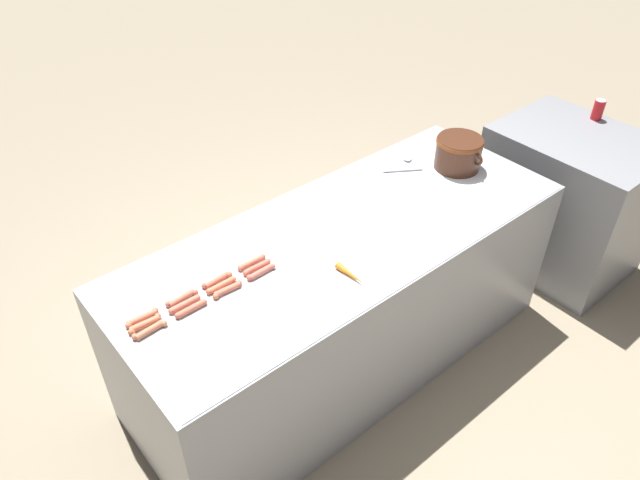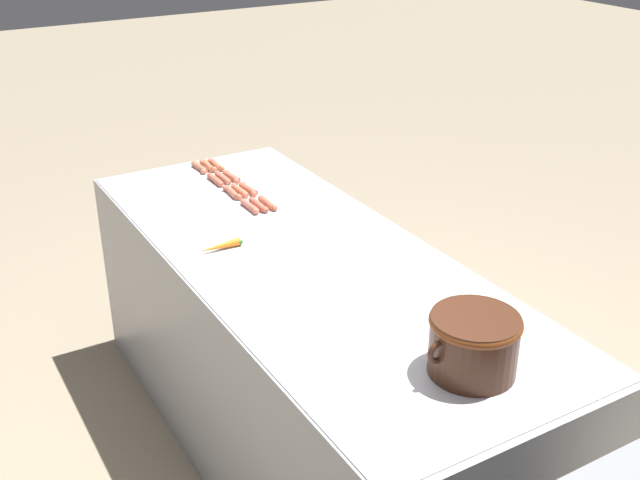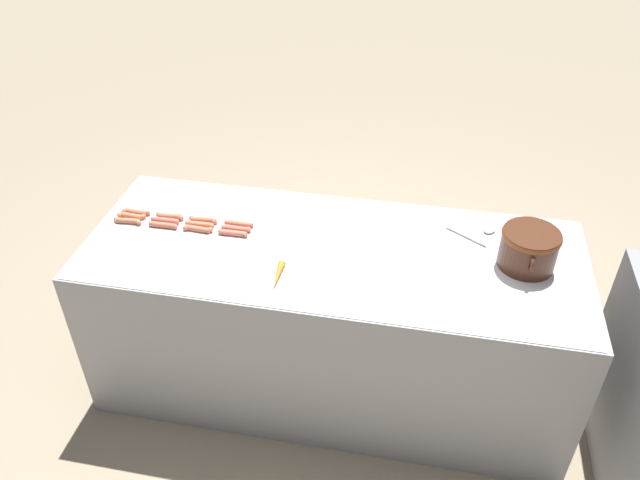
{
  "view_description": "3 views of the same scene",
  "coord_description": "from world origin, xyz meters",
  "views": [
    {
      "loc": [
        1.65,
        -1.54,
        2.63
      ],
      "look_at": [
        -0.02,
        -0.14,
        0.89
      ],
      "focal_mm": 33.62,
      "sensor_mm": 36.0,
      "label": 1
    },
    {
      "loc": [
        1.24,
        2.21,
        2.17
      ],
      "look_at": [
        -0.02,
        0.08,
        0.98
      ],
      "focal_mm": 43.9,
      "sensor_mm": 36.0,
      "label": 2
    },
    {
      "loc": [
        2.25,
        0.38,
        2.63
      ],
      "look_at": [
        0.03,
        -0.05,
        0.95
      ],
      "focal_mm": 34.92,
      "sensor_mm": 36.0,
      "label": 3
    }
  ],
  "objects": [
    {
      "name": "hot_dog_9",
      "position": [
        -0.01,
        -0.83,
        0.9
      ],
      "size": [
        0.03,
        0.15,
        0.03
      ],
      "color": "#CC664D",
      "rests_on": "griddle_counter"
    },
    {
      "name": "hot_dog_5",
      "position": [
        -0.05,
        -0.84,
        0.9
      ],
      "size": [
        0.03,
        0.15,
        0.03
      ],
      "color": "#CB6B53",
      "rests_on": "griddle_counter"
    },
    {
      "name": "hot_dog_0",
      "position": [
        -0.09,
        -1.01,
        0.9
      ],
      "size": [
        0.03,
        0.15,
        0.03
      ],
      "color": "#D06D4E",
      "rests_on": "griddle_counter"
    },
    {
      "name": "hot_dog_11",
      "position": [
        -0.01,
        -0.48,
        0.9
      ],
      "size": [
        0.03,
        0.15,
        0.03
      ],
      "color": "#D06A55",
      "rests_on": "griddle_counter"
    },
    {
      "name": "ground_plane",
      "position": [
        0.0,
        0.0,
        0.0
      ],
      "size": [
        20.0,
        20.0,
        0.0
      ],
      "primitive_type": "plane",
      "color": "gray"
    },
    {
      "name": "hot_dog_2",
      "position": [
        -0.09,
        -0.66,
        0.9
      ],
      "size": [
        0.04,
        0.15,
        0.03
      ],
      "color": "#CB664E",
      "rests_on": "griddle_counter"
    },
    {
      "name": "hot_dog_7",
      "position": [
        -0.05,
        -0.48,
        0.9
      ],
      "size": [
        0.03,
        0.15,
        0.03
      ],
      "color": "#CB644E",
      "rests_on": "griddle_counter"
    },
    {
      "name": "serving_spoon",
      "position": [
        -0.25,
        0.68,
        0.89
      ],
      "size": [
        0.18,
        0.25,
        0.02
      ],
      "color": "#B7B7BC",
      "rests_on": "griddle_counter"
    },
    {
      "name": "hot_dog_1",
      "position": [
        -0.09,
        -0.83,
        0.9
      ],
      "size": [
        0.04,
        0.15,
        0.03
      ],
      "color": "#CA6A52",
      "rests_on": "griddle_counter"
    },
    {
      "name": "bean_pot",
      "position": [
        -0.05,
        0.86,
        0.99
      ],
      "size": [
        0.32,
        0.26,
        0.18
      ],
      "color": "#472616",
      "rests_on": "griddle_counter"
    },
    {
      "name": "hot_dog_6",
      "position": [
        -0.05,
        -0.66,
        0.9
      ],
      "size": [
        0.03,
        0.15,
        0.03
      ],
      "color": "#D76F4D",
      "rests_on": "griddle_counter"
    },
    {
      "name": "hot_dog_10",
      "position": [
        -0.01,
        -0.66,
        0.9
      ],
      "size": [
        0.03,
        0.15,
        0.03
      ],
      "color": "#D36C50",
      "rests_on": "griddle_counter"
    },
    {
      "name": "hot_dog_4",
      "position": [
        -0.05,
        -1.02,
        0.9
      ],
      "size": [
        0.04,
        0.15,
        0.03
      ],
      "color": "#D0714E",
      "rests_on": "griddle_counter"
    },
    {
      "name": "carrot",
      "position": [
        0.25,
        -0.2,
        0.9
      ],
      "size": [
        0.18,
        0.04,
        0.03
      ],
      "color": "orange",
      "rests_on": "griddle_counter"
    },
    {
      "name": "griddle_counter",
      "position": [
        0.0,
        0.0,
        0.44
      ],
      "size": [
        0.9,
        2.32,
        0.89
      ],
      "color": "#9EA0A5",
      "rests_on": "ground_plane"
    },
    {
      "name": "hot_dog_3",
      "position": [
        -0.09,
        -0.48,
        0.9
      ],
      "size": [
        0.03,
        0.15,
        0.03
      ],
      "color": "#D46C51",
      "rests_on": "griddle_counter"
    },
    {
      "name": "hot_dog_8",
      "position": [
        -0.01,
        -1.02,
        0.9
      ],
      "size": [
        0.04,
        0.15,
        0.03
      ],
      "color": "#CA7250",
      "rests_on": "griddle_counter"
    }
  ]
}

